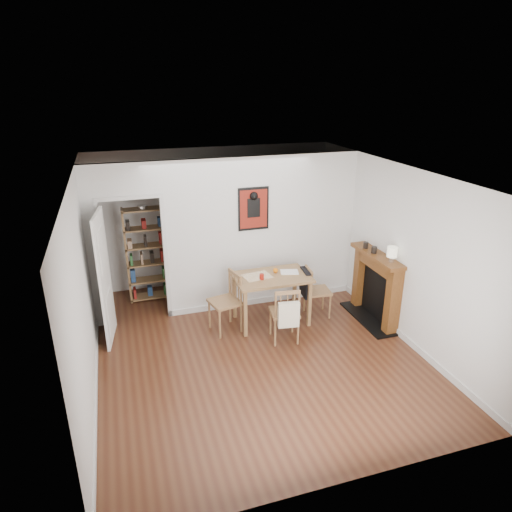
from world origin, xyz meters
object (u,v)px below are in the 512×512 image
object	(u,v)px
orange_fruit	(276,270)
ceramic_jar_b	(366,245)
chair_left	(225,303)
ceramic_jar_a	(374,250)
chair_right	(316,291)
notebook	(289,272)
dining_table	(272,282)
mantel_lamp	(392,253)
chair_front	(285,313)
bookshelf	(147,255)
fireplace	(377,285)
red_glass	(262,277)

from	to	relation	value
orange_fruit	ceramic_jar_b	size ratio (longest dim) A/B	0.76
chair_left	ceramic_jar_a	bearing A→B (deg)	-7.94
chair_right	notebook	world-z (taller)	chair_right
dining_table	chair_left	size ratio (longest dim) A/B	1.24
orange_fruit	chair_right	bearing A→B (deg)	-10.34
mantel_lamp	ceramic_jar_a	distance (m)	0.43
chair_front	mantel_lamp	distance (m)	1.85
chair_front	bookshelf	world-z (taller)	bookshelf
chair_left	ceramic_jar_b	world-z (taller)	ceramic_jar_b
fireplace	red_glass	bearing A→B (deg)	169.54
orange_fruit	fireplace	bearing A→B (deg)	-18.59
ceramic_jar_a	mantel_lamp	bearing A→B (deg)	-83.89
notebook	red_glass	bearing A→B (deg)	-166.22
chair_left	red_glass	size ratio (longest dim) A/B	10.63
red_glass	fireplace	bearing A→B (deg)	-10.46
chair_right	red_glass	distance (m)	1.07
orange_fruit	ceramic_jar_b	xyz separation A→B (m)	(1.47, -0.24, 0.36)
chair_front	ceramic_jar_b	bearing A→B (deg)	16.33
chair_right	chair_front	xyz separation A→B (m)	(-0.79, -0.57, 0.01)
dining_table	mantel_lamp	size ratio (longest dim) A/B	4.89
chair_front	ceramic_jar_b	distance (m)	1.80
chair_front	mantel_lamp	size ratio (longest dim) A/B	3.70
dining_table	mantel_lamp	distance (m)	1.90
dining_table	bookshelf	world-z (taller)	bookshelf
chair_left	chair_right	xyz separation A→B (m)	(1.57, 0.02, -0.03)
fireplace	chair_right	bearing A→B (deg)	155.44
chair_right	orange_fruit	xyz separation A→B (m)	(-0.69, 0.13, 0.41)
dining_table	fireplace	distance (m)	1.72
dining_table	red_glass	distance (m)	0.25
fireplace	orange_fruit	bearing A→B (deg)	161.41
ceramic_jar_b	chair_right	bearing A→B (deg)	171.64
orange_fruit	ceramic_jar_a	size ratio (longest dim) A/B	0.74
bookshelf	chair_front	bearing A→B (deg)	-48.80
notebook	ceramic_jar_a	world-z (taller)	ceramic_jar_a
dining_table	chair_front	world-z (taller)	chair_front
fireplace	mantel_lamp	size ratio (longest dim) A/B	5.11
dining_table	bookshelf	bearing A→B (deg)	140.72
chair_left	ceramic_jar_a	xyz separation A→B (m)	(2.37, -0.33, 0.73)
chair_left	notebook	world-z (taller)	chair_left
ceramic_jar_b	notebook	bearing A→B (deg)	171.64
ceramic_jar_a	ceramic_jar_b	bearing A→B (deg)	92.83
chair_left	ceramic_jar_a	distance (m)	2.50
chair_right	orange_fruit	distance (m)	0.81
chair_left	bookshelf	bearing A→B (deg)	124.10
dining_table	mantel_lamp	world-z (taller)	mantel_lamp
ceramic_jar_a	notebook	bearing A→B (deg)	161.58
chair_left	red_glass	world-z (taller)	chair_left
dining_table	chair_front	size ratio (longest dim) A/B	1.32
chair_right	bookshelf	world-z (taller)	bookshelf
chair_front	orange_fruit	distance (m)	0.81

